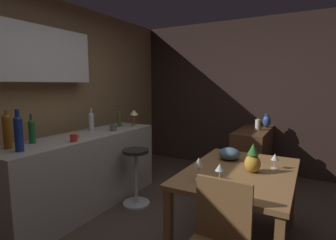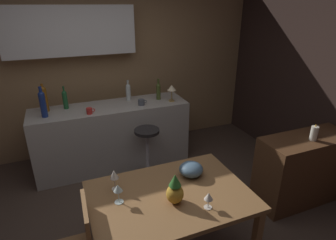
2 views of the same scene
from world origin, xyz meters
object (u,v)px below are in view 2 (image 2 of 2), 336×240
at_px(wine_bottle_clear, 128,91).
at_px(wine_glass_left, 118,189).
at_px(dining_table, 170,202).
at_px(pillar_candle_tall, 314,133).
at_px(bar_stool, 148,152).
at_px(fruit_bowl, 191,169).
at_px(pineapple_centerpiece, 175,191).
at_px(wine_glass_center, 209,197).
at_px(sideboard_cabinet, 303,169).
at_px(cup_slate, 141,102).
at_px(cup_red, 90,111).
at_px(wine_bottle_amber, 44,98).
at_px(wine_bottle_cobalt, 43,103).
at_px(wine_glass_right, 114,175).
at_px(wine_bottle_olive, 158,90).
at_px(wine_bottle_green, 65,99).
at_px(counter_lamp, 172,89).

bearing_deg(wine_bottle_clear, wine_glass_left, -107.05).
xyz_separation_m(dining_table, pillar_candle_tall, (1.74, 0.17, 0.24)).
bearing_deg(bar_stool, pillar_candle_tall, -37.51).
bearing_deg(pillar_candle_tall, fruit_bowl, 179.64).
bearing_deg(pineapple_centerpiece, dining_table, 88.51).
bearing_deg(wine_glass_center, sideboard_cabinet, 17.45).
distance_m(sideboard_cabinet, pillar_candle_tall, 0.49).
xyz_separation_m(cup_slate, cup_red, (-0.70, -0.06, -0.00)).
xyz_separation_m(sideboard_cabinet, wine_bottle_amber, (-2.68, 1.73, 0.67)).
relative_size(bar_stool, cup_red, 6.62).
height_order(dining_table, wine_bottle_cobalt, wine_bottle_cobalt).
height_order(wine_glass_right, wine_bottle_amber, wine_bottle_amber).
height_order(wine_bottle_cobalt, pillar_candle_tall, wine_bottle_cobalt).
bearing_deg(wine_glass_left, wine_bottle_olive, 60.95).
height_order(bar_stool, pillar_candle_tall, pillar_candle_tall).
relative_size(fruit_bowl, wine_bottle_cobalt, 0.56).
distance_m(wine_glass_center, wine_bottle_clear, 2.27).
height_order(sideboard_cabinet, cup_red, cup_red).
height_order(wine_glass_center, wine_bottle_green, wine_bottle_green).
xyz_separation_m(wine_bottle_amber, cup_slate, (1.21, -0.24, -0.14)).
bearing_deg(wine_bottle_green, dining_table, -71.25).
relative_size(dining_table, pineapple_centerpiece, 5.09).
height_order(sideboard_cabinet, cup_slate, cup_slate).
bearing_deg(wine_bottle_olive, wine_bottle_cobalt, -176.09).
height_order(sideboard_cabinet, wine_bottle_amber, wine_bottle_amber).
relative_size(wine_bottle_cobalt, cup_red, 3.57).
height_order(wine_glass_right, wine_bottle_olive, wine_bottle_olive).
xyz_separation_m(wine_glass_right, fruit_bowl, (0.68, -0.05, -0.08)).
relative_size(wine_bottle_olive, cup_red, 2.83).
relative_size(wine_glass_left, counter_lamp, 0.69).
height_order(pineapple_centerpiece, wine_bottle_olive, wine_bottle_olive).
height_order(wine_glass_center, wine_bottle_amber, wine_bottle_amber).
xyz_separation_m(wine_glass_right, wine_bottle_olive, (1.00, 1.63, 0.15)).
xyz_separation_m(wine_glass_left, cup_slate, (0.70, 1.67, 0.08)).
bearing_deg(cup_red, wine_bottle_amber, 148.90).
bearing_deg(pineapple_centerpiece, wine_bottle_clear, 84.89).
height_order(wine_glass_left, wine_bottle_green, wine_bottle_green).
bearing_deg(cup_red, wine_bottle_olive, 11.75).
relative_size(wine_bottle_green, cup_slate, 2.54).
distance_m(wine_glass_right, cup_slate, 1.64).
xyz_separation_m(wine_bottle_olive, wine_bottle_amber, (-1.51, 0.10, 0.05)).
height_order(wine_bottle_clear, cup_red, wine_bottle_clear).
xyz_separation_m(wine_bottle_cobalt, counter_lamp, (1.66, -0.05, -0.00)).
xyz_separation_m(wine_bottle_amber, wine_bottle_clear, (1.10, 0.04, -0.05)).
relative_size(wine_glass_center, fruit_bowl, 0.63).
xyz_separation_m(wine_glass_right, wine_bottle_cobalt, (-0.53, 1.53, 0.20)).
bearing_deg(wine_glass_left, pineapple_centerpiece, -21.85).
height_order(bar_stool, wine_bottle_olive, wine_bottle_olive).
xyz_separation_m(bar_stool, pineapple_centerpiece, (-0.24, -1.44, 0.47)).
bearing_deg(wine_glass_right, cup_slate, 65.01).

